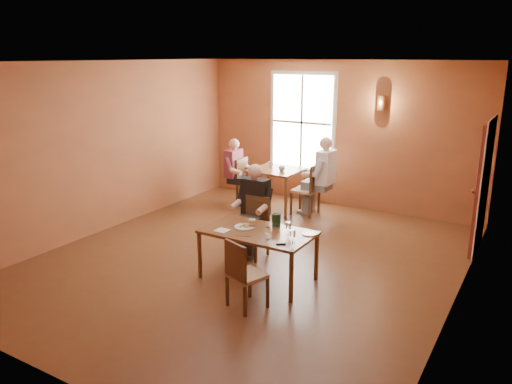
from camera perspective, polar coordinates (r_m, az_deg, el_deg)
The scene contains 30 objects.
ground at distance 7.86m, azimuth -0.75°, elevation -7.73°, with size 6.00×7.00×0.01m, color brown.
wall_back at distance 10.49m, azimuth 9.33°, elevation 6.50°, with size 6.00×0.04×3.00m, color brown.
wall_front at distance 4.90m, azimuth -22.87°, elevation -4.83°, with size 6.00×0.04×3.00m, color brown.
wall_left at distance 9.30m, azimuth -16.80°, elevation 4.92°, with size 0.04×7.00×3.00m, color brown.
wall_right at distance 6.41m, azimuth 22.71°, elevation -0.19°, with size 0.04×7.00×3.00m, color brown.
ceiling at distance 7.23m, azimuth -0.84°, elevation 14.69°, with size 6.00×7.00×0.04m, color white.
window at distance 10.74m, azimuth 5.28°, elevation 7.92°, with size 1.36×0.10×1.96m, color white.
door at distance 8.74m, azimuth 24.33°, elevation 0.52°, with size 0.12×1.04×2.10m, color maroon.
wall_sconce at distance 10.02m, azimuth 14.14°, elevation 9.87°, with size 0.16×0.16×0.28m, color brown.
main_table at distance 7.10m, azimuth 0.20°, elevation -7.22°, with size 1.54×0.86×0.72m, color brown, non-canonical shape.
chair_diner_main at distance 7.82m, azimuth -0.52°, elevation -4.14°, with size 0.42×0.42×0.95m, color #422912, non-canonical shape.
diner_main at distance 7.72m, azimuth -0.64°, elevation -2.67°, with size 0.55×0.55×1.39m, color #352017, non-canonical shape.
chair_empty at distance 6.31m, azimuth -1.00°, elevation -9.32°, with size 0.40×0.40×0.91m, color #622B15, non-canonical shape.
plate_food at distance 7.10m, azimuth -1.34°, elevation -3.95°, with size 0.29×0.29×0.04m, color white.
sandwich at distance 7.09m, azimuth -0.47°, elevation -3.68°, with size 0.09×0.08×0.11m, color tan.
goblet_a at distance 6.84m, azimuth 3.71°, elevation -4.08°, with size 0.07×0.07×0.18m, color white, non-canonical shape.
goblet_b at distance 6.52m, azimuth 4.20°, elevation -5.00°, with size 0.08×0.08×0.20m, color white, non-canonical shape.
goblet_c at distance 6.63m, azimuth 1.37°, elevation -4.70°, with size 0.07×0.07×0.19m, color white, non-canonical shape.
menu_stand at distance 7.11m, azimuth 2.33°, elevation -3.24°, with size 0.12×0.06×0.20m, color #214027.
knife at distance 6.77m, azimuth -1.38°, elevation -5.09°, with size 0.20×0.02×0.00m, color white.
napkin at distance 7.00m, azimuth -3.89°, elevation -4.39°, with size 0.18×0.18×0.01m, color white.
side_plate at distance 6.88m, azimuth 6.06°, elevation -4.78°, with size 0.19×0.19×0.02m, color silver.
sunglasses at distance 6.49m, azimuth 2.85°, elevation -5.96°, with size 0.13×0.04×0.02m, color black.
second_table at distance 10.25m, azimuth 2.37°, elevation 0.33°, with size 0.96×0.96×0.85m, color brown, non-canonical shape.
chair_diner_white at distance 9.95m, azimuth 5.66°, elevation 0.35°, with size 0.46×0.46×1.04m, color brown, non-canonical shape.
diner_white at distance 9.88m, azimuth 5.86°, elevation 1.68°, with size 0.61×0.61×1.52m, color white, non-canonical shape.
chair_diner_maroon at distance 10.55m, azimuth -0.73°, elevation 1.15°, with size 0.43×0.43×0.98m, color #482614, non-canonical shape.
diner_maroon at distance 10.52m, azimuth -0.87°, elevation 2.16°, with size 0.54×0.54×1.35m, color #521A22, non-canonical shape.
cup_a at distance 9.96m, azimuth 2.97°, elevation 2.68°, with size 0.13×0.13×0.10m, color white.
cup_b at distance 10.35m, azimuth 1.71°, elevation 3.20°, with size 0.12×0.12×0.11m, color silver.
Camera 1 is at (3.79, -6.15, 3.09)m, focal length 35.00 mm.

